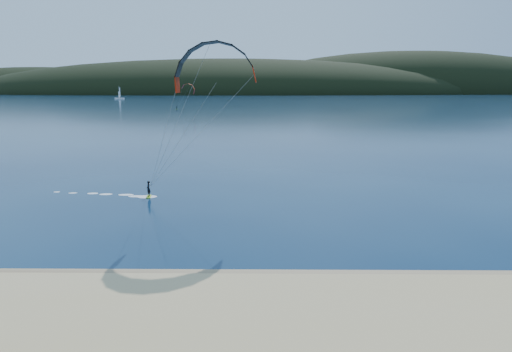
% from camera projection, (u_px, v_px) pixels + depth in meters
% --- Properties ---
extents(ground, '(1800.00, 1800.00, 0.00)m').
position_uv_depth(ground, '(188.00, 319.00, 21.61)').
color(ground, '#081F3E').
rests_on(ground, ground).
extents(wet_sand, '(220.00, 2.50, 0.10)m').
position_uv_depth(wet_sand, '(201.00, 279.00, 26.02)').
color(wet_sand, '#886B4F').
rests_on(wet_sand, ground).
extents(headland, '(1200.00, 310.00, 140.00)m').
position_uv_depth(headland, '(259.00, 94.00, 752.82)').
color(headland, black).
rests_on(headland, ground).
extents(kitesurfer_near, '(21.79, 8.28, 13.99)m').
position_uv_depth(kitesurfer_near, '(211.00, 89.00, 38.42)').
color(kitesurfer_near, '#A5DC19').
rests_on(kitesurfer_near, ground).
extents(kitesurfer_far, '(10.79, 6.10, 12.50)m').
position_uv_depth(kitesurfer_far, '(188.00, 91.00, 220.05)').
color(kitesurfer_far, '#A5DC19').
rests_on(kitesurfer_far, ground).
extents(sailboat, '(8.49, 5.55, 12.24)m').
position_uv_depth(sailboat, '(120.00, 98.00, 418.12)').
color(sailboat, white).
rests_on(sailboat, ground).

